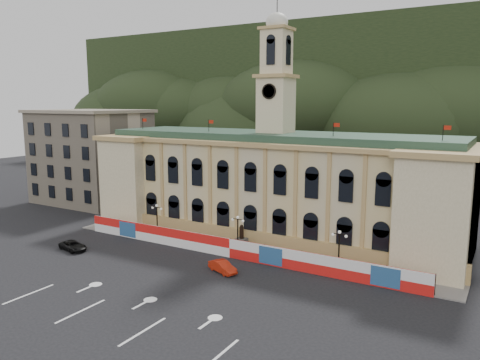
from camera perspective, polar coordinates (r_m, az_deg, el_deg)
The scene contains 13 objects.
ground at distance 50.79m, azimuth -10.49°, elevation -13.95°, with size 260.00×260.00×0.00m, color black.
lane_markings at distance 47.50m, azimuth -14.60°, elevation -15.82°, with size 26.00×10.00×0.02m, color white, non-canonical shape.
hill_ridge at distance 159.86m, azimuth 19.71°, elevation 8.70°, with size 230.00×80.00×64.00m.
city_hall at distance 70.81m, azimuth 4.15°, elevation -0.49°, with size 56.20×17.60×37.10m.
side_building_left at distance 99.63m, azimuth -17.65°, elevation 2.83°, with size 21.00×17.00×18.60m.
hoarding_fence at distance 61.68m, azimuth -1.16°, elevation -8.29°, with size 50.00×0.44×2.50m.
pavement at distance 64.25m, azimuth 0.07°, elevation -8.65°, with size 56.00×5.50×0.16m, color slate.
statue at distance 64.12m, azimuth 0.19°, elevation -7.65°, with size 1.40×1.40×3.72m.
lamp_left at distance 70.75m, azimuth -10.08°, elevation -4.58°, with size 1.96×0.44×5.15m.
lamp_center at distance 62.76m, azimuth -0.28°, elevation -6.24°, with size 1.96×0.44×5.15m.
lamp_right at distance 57.14m, azimuth 11.98°, elevation -8.04°, with size 1.96×0.44×5.15m.
red_sedan at distance 56.69m, azimuth -2.14°, elevation -10.52°, with size 4.41×2.88×1.37m, color #B6210D.
black_suv at distance 68.58m, azimuth -19.69°, elevation -7.55°, with size 4.96×3.01×1.29m, color black.
Camera 1 is at (31.09, -34.82, 20.03)m, focal length 35.00 mm.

